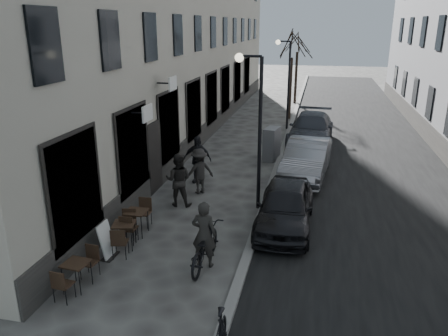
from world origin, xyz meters
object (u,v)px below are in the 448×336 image
at_px(car_near, 285,206).
at_px(bistro_set_b, 124,233).
at_px(streetlamp_far, 286,75).
at_px(utility_cabinet, 272,144).
at_px(tree_near, 292,45).
at_px(bicycle, 204,246).
at_px(bistro_set_c, 137,220).
at_px(pedestrian_near, 178,180).
at_px(bistro_set_a, 77,273).
at_px(pedestrian_far, 197,159).
at_px(pedestrian_mid, 199,171).
at_px(car_far, 311,129).
at_px(tree_far, 298,41).
at_px(sign_board, 107,243).
at_px(streetlamp_near, 255,116).
at_px(car_mid, 307,159).

bearing_deg(car_near, bistro_set_b, -151.90).
relative_size(streetlamp_far, car_near, 1.26).
bearing_deg(utility_cabinet, tree_near, 101.45).
bearing_deg(bicycle, bistro_set_c, -25.41).
bearing_deg(bistro_set_c, pedestrian_near, 76.56).
relative_size(bistro_set_a, pedestrian_far, 0.74).
bearing_deg(bistro_set_b, bistro_set_a, -108.63).
bearing_deg(pedestrian_mid, pedestrian_far, -107.73).
height_order(streetlamp_far, bistro_set_c, streetlamp_far).
height_order(utility_cabinet, pedestrian_far, pedestrian_far).
height_order(pedestrian_mid, car_far, pedestrian_mid).
bearing_deg(pedestrian_near, tree_far, -100.65).
height_order(bistro_set_a, bistro_set_c, bistro_set_c).
height_order(bistro_set_c, car_far, car_far).
relative_size(tree_near, bicycle, 2.77).
bearing_deg(sign_board, tree_near, 82.73).
relative_size(sign_board, bicycle, 0.47).
height_order(bistro_set_b, utility_cabinet, utility_cabinet).
xyz_separation_m(bistro_set_b, utility_cabinet, (3.04, 9.12, 0.30)).
distance_m(tree_near, utility_cabinet, 10.18).
height_order(car_near, car_far, car_far).
bearing_deg(utility_cabinet, streetlamp_near, -77.75).
xyz_separation_m(utility_cabinet, car_mid, (1.64, -2.07, 0.01)).
xyz_separation_m(streetlamp_near, car_mid, (1.62, 3.53, -2.41)).
relative_size(streetlamp_far, bistro_set_b, 3.40).
bearing_deg(streetlamp_near, car_mid, 65.34).
distance_m(tree_far, bicycle, 25.31).
xyz_separation_m(streetlamp_near, bistro_set_c, (-3.05, -2.70, -2.71)).
bearing_deg(pedestrian_far, bicycle, -74.01).
distance_m(utility_cabinet, pedestrian_far, 4.37).
xyz_separation_m(tree_far, pedestrian_far, (-2.58, -18.99, -3.73)).
bearing_deg(tree_far, bistro_set_c, -97.51).
relative_size(bistro_set_c, pedestrian_far, 0.80).
relative_size(tree_far, pedestrian_mid, 3.37).
bearing_deg(streetlamp_near, pedestrian_near, -172.19).
relative_size(pedestrian_mid, car_near, 0.42).
xyz_separation_m(tree_near, utility_cabinet, (-0.09, -9.39, -3.92)).
height_order(streetlamp_far, bistro_set_a, streetlamp_far).
xyz_separation_m(bistro_set_b, bicycle, (2.41, -0.45, 0.10)).
distance_m(bistro_set_b, sign_board, 0.64).
bearing_deg(tree_far, pedestrian_far, -97.74).
bearing_deg(bistro_set_a, car_mid, 66.98).
bearing_deg(bistro_set_c, pedestrian_mid, 75.12).
distance_m(sign_board, car_mid, 9.09).
distance_m(tree_far, pedestrian_near, 21.82).
distance_m(tree_near, tree_far, 6.00).
relative_size(bistro_set_a, car_mid, 0.30).
xyz_separation_m(pedestrian_near, car_far, (4.16, 9.29, -0.16)).
xyz_separation_m(tree_near, pedestrian_mid, (-2.20, -14.09, -3.82)).
distance_m(tree_near, pedestrian_far, 13.75).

